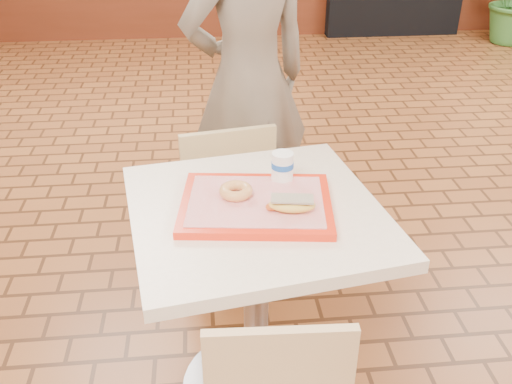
{
  "coord_description": "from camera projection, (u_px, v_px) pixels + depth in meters",
  "views": [
    {
      "loc": [
        -1.12,
        -1.93,
        1.81
      ],
      "look_at": [
        -0.97,
        -0.36,
        0.9
      ],
      "focal_mm": 40.0,
      "sensor_mm": 36.0,
      "label": 1
    }
  ],
  "objects": [
    {
      "name": "ring_donut",
      "position": [
        236.0,
        191.0,
        1.85
      ],
      "size": [
        0.11,
        0.11,
        0.03
      ],
      "primitive_type": "torus",
      "rotation": [
        0.0,
        0.0,
        -0.0
      ],
      "color": "#D8914E",
      "rests_on": "serving_tray"
    },
    {
      "name": "long_john_donut",
      "position": [
        291.0,
        205.0,
        1.77
      ],
      "size": [
        0.16,
        0.09,
        0.05
      ],
      "rotation": [
        0.0,
        0.0,
        -0.15
      ],
      "color": "gold",
      "rests_on": "serving_tray"
    },
    {
      "name": "main_table",
      "position": [
        256.0,
        275.0,
        1.98
      ],
      "size": [
        0.8,
        0.8,
        0.84
      ],
      "rotation": [
        0.0,
        0.0,
        0.16
      ],
      "color": "beige",
      "rests_on": "ground"
    },
    {
      "name": "chair_main_back",
      "position": [
        225.0,
        199.0,
        2.59
      ],
      "size": [
        0.47,
        0.47,
        0.88
      ],
      "rotation": [
        0.0,
        0.0,
        3.32
      ],
      "color": "tan",
      "rests_on": "ground"
    },
    {
      "name": "paper_cup",
      "position": [
        282.0,
        166.0,
        1.94
      ],
      "size": [
        0.08,
        0.08,
        0.1
      ],
      "rotation": [
        0.0,
        0.0,
        0.33
      ],
      "color": "white",
      "rests_on": "serving_tray"
    },
    {
      "name": "customer",
      "position": [
        248.0,
        81.0,
        2.72
      ],
      "size": [
        0.78,
        0.66,
        1.83
      ],
      "primitive_type": "imported",
      "rotation": [
        0.0,
        0.0,
        3.53
      ],
      "color": "#6E6355",
      "rests_on": "ground"
    },
    {
      "name": "wainscot_band",
      "position": [
        474.0,
        221.0,
        2.41
      ],
      "size": [
        8.0,
        10.0,
        1.0
      ],
      "color": "#532010",
      "rests_on": "ground"
    },
    {
      "name": "serving_tray",
      "position": [
        256.0,
        204.0,
        1.84
      ],
      "size": [
        0.48,
        0.38,
        0.03
      ],
      "rotation": [
        0.0,
        0.0,
        -0.12
      ],
      "color": "red",
      "rests_on": "main_table"
    }
  ]
}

